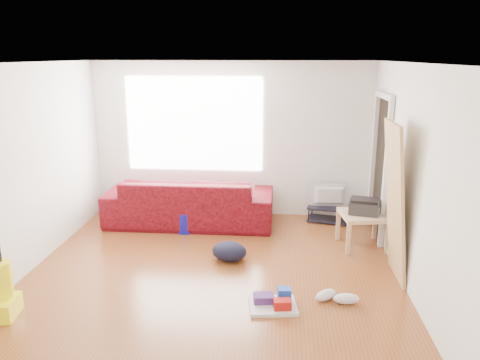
# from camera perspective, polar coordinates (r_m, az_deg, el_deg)

# --- Properties ---
(room) EXTENTS (4.51, 5.01, 2.51)m
(room) POSITION_cam_1_polar(r_m,az_deg,el_deg) (5.32, -2.92, 0.53)
(room) COLOR brown
(room) RESTS_ON ground
(sofa) EXTENTS (2.58, 1.01, 0.75)m
(sofa) POSITION_cam_1_polar(r_m,az_deg,el_deg) (7.50, -6.04, -5.22)
(sofa) COLOR #2F0102
(sofa) RESTS_ON ground
(tv_stand) EXTENTS (0.72, 0.51, 0.24)m
(tv_stand) POSITION_cam_1_polar(r_m,az_deg,el_deg) (7.62, 10.76, -4.03)
(tv_stand) COLOR black
(tv_stand) RESTS_ON ground
(tv) EXTENTS (0.61, 0.08, 0.35)m
(tv) POSITION_cam_1_polar(r_m,az_deg,el_deg) (7.54, 10.87, -1.94)
(tv) COLOR black
(tv) RESTS_ON tv_stand
(side_table) EXTENTS (0.67, 0.67, 0.48)m
(side_table) POSITION_cam_1_polar(r_m,az_deg,el_deg) (6.66, 14.78, -4.58)
(side_table) COLOR tan
(side_table) RESTS_ON ground
(printer) EXTENTS (0.45, 0.38, 0.21)m
(printer) POSITION_cam_1_polar(r_m,az_deg,el_deg) (6.60, 14.88, -3.12)
(printer) COLOR #262628
(printer) RESTS_ON side_table
(bucket) EXTENTS (0.33, 0.33, 0.31)m
(bucket) POSITION_cam_1_polar(r_m,az_deg,el_deg) (7.17, -6.62, -6.20)
(bucket) COLOR #0D0F9F
(bucket) RESTS_ON ground
(toilet_paper) EXTENTS (0.11, 0.11, 0.10)m
(toilet_paper) POSITION_cam_1_polar(r_m,az_deg,el_deg) (7.07, -6.51, -4.74)
(toilet_paper) COLOR white
(toilet_paper) RESTS_ON bucket
(cleaning_tray) EXTENTS (0.54, 0.46, 0.18)m
(cleaning_tray) POSITION_cam_1_polar(r_m,az_deg,el_deg) (5.11, 4.20, -14.65)
(cleaning_tray) COLOR silver
(cleaning_tray) RESTS_ON ground
(backpack) EXTENTS (0.52, 0.45, 0.25)m
(backpack) POSITION_cam_1_polar(r_m,az_deg,el_deg) (6.16, -1.30, -9.76)
(backpack) COLOR black
(backpack) RESTS_ON ground
(sneakers) EXTENTS (0.50, 0.27, 0.12)m
(sneakers) POSITION_cam_1_polar(r_m,az_deg,el_deg) (5.30, 11.63, -13.78)
(sneakers) COLOR silver
(sneakers) RESTS_ON ground
(vacuum) EXTENTS (0.35, 0.39, 1.44)m
(vacuum) POSITION_cam_1_polar(r_m,az_deg,el_deg) (5.43, -27.14, -11.98)
(vacuum) COLOR #FFF713
(vacuum) RESTS_ON ground
(door_panel) EXTENTS (0.23, 0.75, 1.86)m
(door_panel) POSITION_cam_1_polar(r_m,az_deg,el_deg) (6.04, 17.64, -11.06)
(door_panel) COLOR tan
(door_panel) RESTS_ON ground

